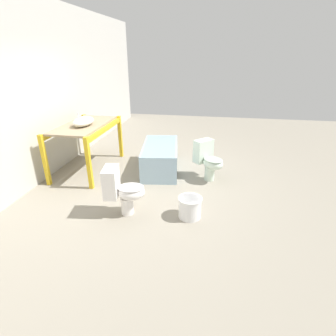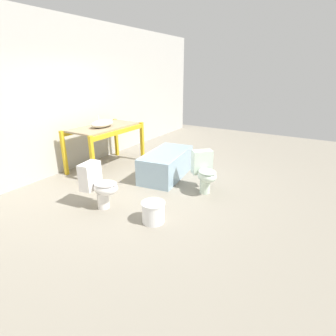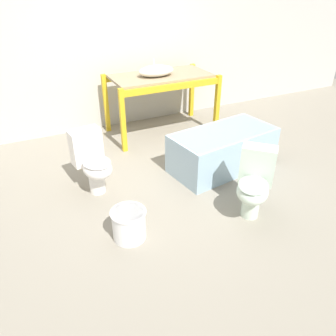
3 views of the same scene
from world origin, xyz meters
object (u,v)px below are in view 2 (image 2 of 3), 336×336
Objects in this scene: sink_basin at (102,123)px; toilet_far at (99,184)px; bucket_white at (153,212)px; bathtub_main at (166,163)px; toilet_near at (205,171)px.

sink_basin is 1.96m from toilet_far.
sink_basin is 1.59× the size of bucket_white.
bucket_white is (-1.63, -0.78, -0.14)m from bathtub_main.
bathtub_main is 1.82m from bucket_white.
bathtub_main is 1.99× the size of toilet_near.
bathtub_main reaches higher than bucket_white.
toilet_near is at bearing -113.92° from bathtub_main.
sink_basin is 0.75× the size of toilet_near.
toilet_near reaches higher than bathtub_main.
bathtub_main is at bearing 119.44° from toilet_near.
bucket_white is at bearing -94.58° from toilet_far.
toilet_far is (-1.71, 0.22, 0.10)m from bathtub_main.
toilet_far is at bearing 164.56° from bathtub_main.
toilet_near is at bearing -89.02° from sink_basin.
toilet_far is 1.03m from bucket_white.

